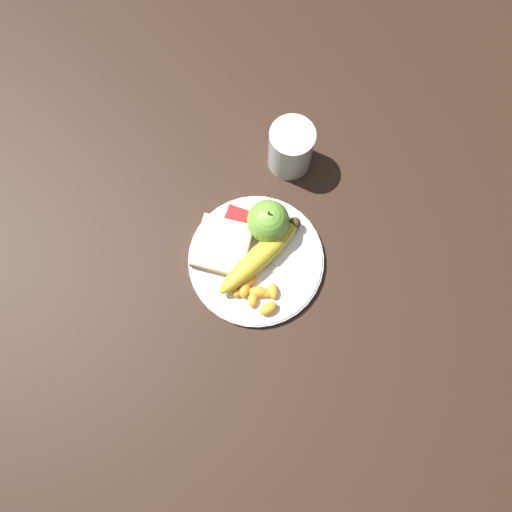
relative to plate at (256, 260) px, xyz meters
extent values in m
plane|color=#332116|center=(0.00, 0.00, -0.01)|extent=(3.00, 3.00, 0.00)
cylinder|color=white|center=(0.00, 0.00, 0.00)|extent=(0.24, 0.24, 0.01)
torus|color=white|center=(0.00, 0.00, 0.00)|extent=(0.23, 0.23, 0.01)
cylinder|color=silver|center=(-0.20, -0.01, 0.04)|extent=(0.08, 0.08, 0.10)
cylinder|color=yellow|center=(-0.20, -0.01, 0.03)|extent=(0.07, 0.07, 0.08)
sphere|color=#72B23D|center=(-0.06, 0.00, 0.04)|extent=(0.07, 0.07, 0.07)
cylinder|color=brown|center=(-0.06, 0.00, 0.08)|extent=(0.00, 0.00, 0.01)
ellipsoid|color=yellow|center=(0.00, 0.01, 0.02)|extent=(0.18, 0.11, 0.04)
sphere|color=#473319|center=(-0.08, 0.04, 0.02)|extent=(0.02, 0.02, 0.02)
cube|color=tan|center=(0.00, -0.06, 0.02)|extent=(0.10, 0.10, 0.02)
cube|color=beige|center=(0.00, -0.06, 0.02)|extent=(0.10, 0.10, 0.02)
cube|color=silver|center=(0.01, 0.05, 0.01)|extent=(0.04, 0.12, 0.00)
cube|color=silver|center=(-0.01, -0.04, 0.01)|extent=(0.04, 0.06, 0.00)
cube|color=white|center=(-0.05, -0.06, 0.01)|extent=(0.04, 0.04, 0.02)
cube|color=#B21E1E|center=(-0.05, -0.06, 0.02)|extent=(0.05, 0.04, 0.00)
ellipsoid|color=#F9A32D|center=(0.07, -0.01, 0.01)|extent=(0.03, 0.03, 0.01)
ellipsoid|color=#F9A32D|center=(0.08, 0.05, 0.01)|extent=(0.04, 0.03, 0.02)
ellipsoid|color=#F9A32D|center=(0.05, 0.02, 0.01)|extent=(0.03, 0.04, 0.02)
ellipsoid|color=#F9A32D|center=(0.04, 0.00, 0.01)|extent=(0.04, 0.04, 0.02)
ellipsoid|color=#F9A32D|center=(0.06, 0.00, 0.01)|extent=(0.04, 0.02, 0.02)
ellipsoid|color=#F9A32D|center=(0.04, 0.05, 0.01)|extent=(0.03, 0.03, 0.02)
ellipsoid|color=#F9A32D|center=(0.05, 0.04, 0.01)|extent=(0.02, 0.03, 0.01)
ellipsoid|color=#F9A32D|center=(0.07, 0.02, 0.01)|extent=(0.03, 0.02, 0.02)
camera|label=1|loc=(0.22, 0.08, 0.83)|focal=35.00mm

